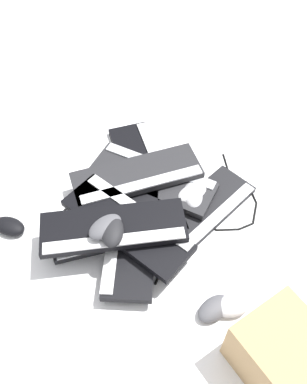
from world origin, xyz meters
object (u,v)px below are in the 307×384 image
object	(u,v)px
mouse_4	(112,231)
keyboard_2	(199,215)
keyboard_1	(118,228)
keyboard_0	(143,167)
mouse_0	(9,226)
cardboard_box	(291,364)
mouse_2	(105,227)
keyboard_7	(114,228)
mouse_1	(192,193)
keyboard_3	(131,235)
mouse_5	(193,195)
mouse_6	(228,307)
keyboard_5	(153,178)
keyboard_6	(138,176)
mouse_3	(214,308)
keyboard_4	(127,224)

from	to	relation	value
mouse_4	keyboard_2	bearing A→B (deg)	117.56
keyboard_1	keyboard_2	bearing A→B (deg)	-93.78
keyboard_0	mouse_0	distance (m)	0.51
keyboard_1	keyboard_2	size ratio (longest dim) A/B	0.97
cardboard_box	mouse_2	bearing A→B (deg)	37.18
keyboard_7	mouse_1	distance (m)	0.31
keyboard_2	mouse_1	bearing A→B (deg)	3.63
keyboard_3	mouse_5	distance (m)	0.25
mouse_5	cardboard_box	size ratio (longest dim) A/B	0.40
mouse_4	mouse_6	distance (m)	0.40
mouse_1	keyboard_0	bearing A→B (deg)	107.19
keyboard_3	keyboard_5	world-z (taller)	same
keyboard_1	keyboard_3	xyz separation A→B (m)	(-0.06, -0.03, 0.03)
keyboard_1	cardboard_box	bearing A→B (deg)	-149.74
cardboard_box	keyboard_7	bearing A→B (deg)	34.56
keyboard_3	cardboard_box	distance (m)	0.58
keyboard_2	mouse_4	world-z (taller)	mouse_4
keyboard_3	keyboard_6	distance (m)	0.22
keyboard_2	mouse_2	xyz separation A→B (m)	(-0.05, 0.32, 0.13)
keyboard_7	mouse_6	xyz separation A→B (m)	(-0.29, -0.27, -0.08)
mouse_2	mouse_3	xyz separation A→B (m)	(-0.28, -0.25, -0.12)
keyboard_4	mouse_4	distance (m)	0.10
keyboard_2	mouse_6	xyz separation A→B (m)	(-0.33, 0.02, 0.01)
keyboard_4	mouse_0	xyz separation A→B (m)	(0.13, 0.37, -0.05)
mouse_2	cardboard_box	distance (m)	0.61
keyboard_3	mouse_3	size ratio (longest dim) A/B	4.23
keyboard_1	keyboard_6	distance (m)	0.19
keyboard_2	keyboard_6	bearing A→B (deg)	44.49
keyboard_0	mouse_0	xyz separation A→B (m)	(-0.14, 0.49, 0.01)
mouse_6	mouse_2	bearing A→B (deg)	153.23
keyboard_4	mouse_1	distance (m)	0.26
keyboard_2	cardboard_box	distance (m)	0.54
mouse_0	mouse_4	bearing A→B (deg)	6.84
mouse_5	mouse_4	bearing A→B (deg)	125.51
keyboard_0	keyboard_5	xyz separation A→B (m)	(-0.08, -0.01, 0.03)
keyboard_4	mouse_6	distance (m)	0.39
keyboard_6	keyboard_5	bearing A→B (deg)	-92.49
keyboard_7	mouse_5	world-z (taller)	keyboard_7
keyboard_5	mouse_6	bearing A→B (deg)	-169.76
keyboard_4	mouse_5	bearing A→B (deg)	-73.90
keyboard_3	keyboard_6	world-z (taller)	keyboard_6
keyboard_3	keyboard_7	world-z (taller)	keyboard_7
keyboard_6	keyboard_3	bearing A→B (deg)	160.60
mouse_0	mouse_5	bearing A→B (deg)	31.72
keyboard_2	mouse_2	size ratio (longest dim) A/B	4.14
keyboard_5	mouse_4	bearing A→B (deg)	141.95
cardboard_box	keyboard_0	bearing A→B (deg)	12.86
keyboard_1	keyboard_7	xyz separation A→B (m)	(-0.05, 0.02, 0.09)
keyboard_0	keyboard_5	bearing A→B (deg)	-170.50
mouse_0	mouse_1	bearing A→B (deg)	32.61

